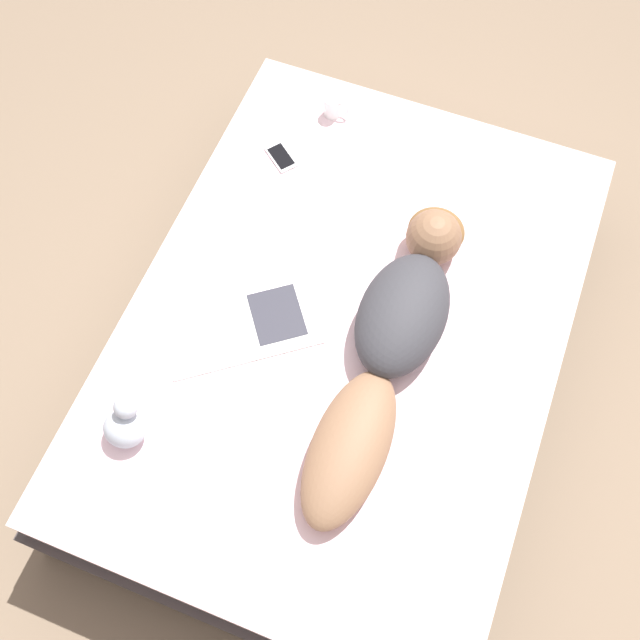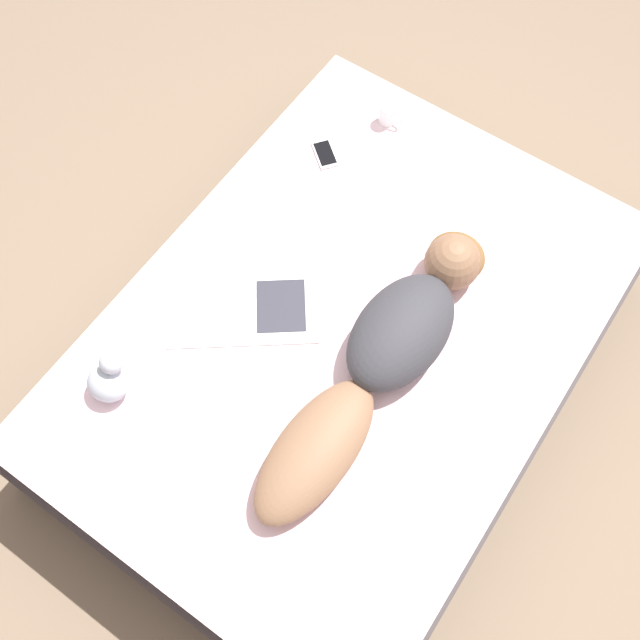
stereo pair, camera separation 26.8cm
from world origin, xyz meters
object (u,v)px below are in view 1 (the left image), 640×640
at_px(person, 394,337).
at_px(coffee_mug, 333,106).
at_px(cell_phone, 281,157).
at_px(open_magazine, 242,324).

xyz_separation_m(person, coffee_mug, (-0.58, 0.92, -0.05)).
bearing_deg(cell_phone, open_magazine, -130.29).
height_order(coffee_mug, cell_phone, coffee_mug).
xyz_separation_m(person, open_magazine, (-0.54, -0.11, -0.09)).
bearing_deg(coffee_mug, open_magazine, -87.92).
bearing_deg(person, cell_phone, 138.63).
relative_size(open_magazine, cell_phone, 3.85).
bearing_deg(open_magazine, coffee_mug, 55.04).
xyz_separation_m(coffee_mug, cell_phone, (-0.12, -0.29, -0.04)).
bearing_deg(cell_phone, coffee_mug, 15.95).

